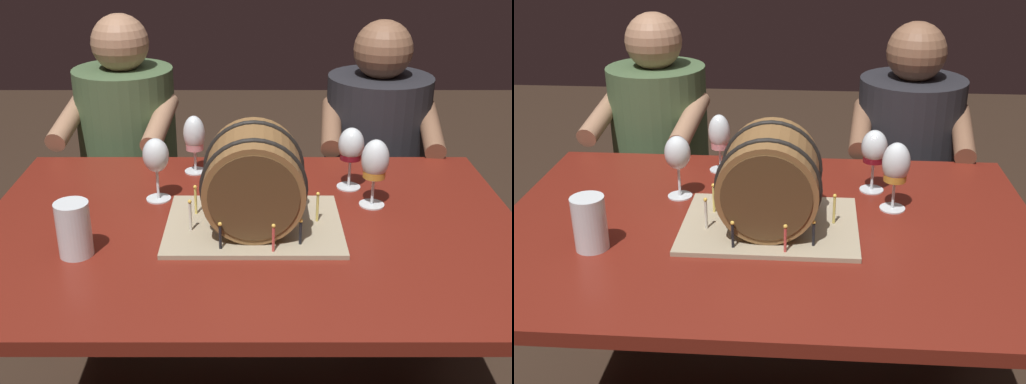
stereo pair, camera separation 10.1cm
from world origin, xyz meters
The scene contains 10 objects.
dining_table centered at (0.00, 0.00, 0.63)m, with size 1.43×0.98×0.73m.
barrel_cake centered at (0.01, -0.01, 0.85)m, with size 0.45×0.34×0.27m.
wine_glass_amber centered at (0.34, 0.12, 0.86)m, with size 0.08×0.08×0.19m.
wine_glass_white centered at (0.02, 0.33, 0.85)m, with size 0.07×0.07×0.18m.
wine_glass_empty centered at (-0.26, 0.16, 0.86)m, with size 0.07×0.07×0.18m.
wine_glass_red centered at (0.29, 0.24, 0.86)m, with size 0.07×0.07×0.18m.
wine_glass_rose centered at (-0.17, 0.36, 0.85)m, with size 0.07×0.07×0.18m.
beer_pint centered at (-0.41, -0.15, 0.79)m, with size 0.08×0.08×0.14m.
person_seated_left centered at (-0.46, 0.77, 0.54)m, with size 0.42×0.50×1.15m.
person_seated_right centered at (0.46, 0.77, 0.54)m, with size 0.44×0.52×1.13m.
Camera 1 is at (0.01, -1.48, 1.50)m, focal length 44.74 mm.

